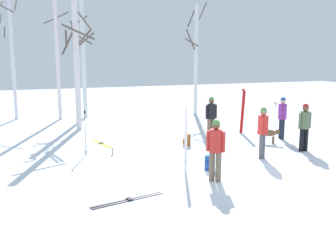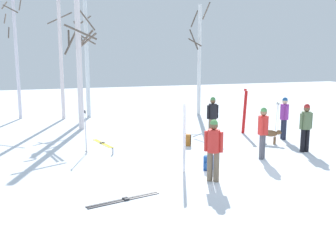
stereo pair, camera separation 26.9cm
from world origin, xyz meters
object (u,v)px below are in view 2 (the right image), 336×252
Objects in this scene: person_1 at (213,115)px; birch_tree_5 at (199,58)px; birch_tree_2 at (60,44)px; birch_tree_3 at (79,61)px; person_4 at (263,130)px; ski_pair_lying_1 at (103,143)px; water_bottle_0 at (113,151)px; birch_tree_4 at (87,56)px; backpack_1 at (208,163)px; person_2 at (284,115)px; person_3 at (306,125)px; ski_poles_1 at (277,117)px; dog at (271,134)px; ski_pair_lying_0 at (124,200)px; backpack_0 at (188,140)px; ski_poles_0 at (86,131)px; ski_pair_planted_0 at (245,111)px; person_0 at (214,146)px; birch_tree_1 at (16,46)px; ski_pair_planted_1 at (184,139)px.

person_1 is 6.83m from birch_tree_5.
birch_tree_2 is 1.29× the size of birch_tree_3.
person_4 reaches higher than ski_pair_lying_1.
birch_tree_4 reaches higher than water_bottle_0.
backpack_1 is at bearing -70.60° from birch_tree_3.
person_2 and person_4 have the same top height.
person_3 reaches higher than backpack_1.
birch_tree_3 reaches higher than backpack_1.
ski_poles_1 is at bearing 68.61° from person_2.
person_2 is 0.29× the size of birch_tree_3.
dog is 0.11× the size of birch_tree_4.
ski_pair_lying_0 is at bearing -97.69° from water_bottle_0.
ski_pair_lying_1 is 7.57m from ski_poles_1.
backpack_0 reaches higher than ski_pair_lying_0.
ski_pair_lying_0 and ski_pair_lying_1 have the same top height.
birch_tree_3 is at bearing 85.01° from ski_poles_0.
ski_poles_1 is at bearing 5.91° from ski_poles_0.
person_3 is 1.12× the size of ski_poles_0.
dog is at bearing 49.90° from person_4.
backpack_0 is at bearing 53.50° from ski_pair_lying_0.
ski_pair_planted_0 is (1.77, 0.52, -0.01)m from person_1.
birch_tree_5 is at bearing 99.95° from ski_poles_1.
birch_tree_4 is at bearing 87.72° from water_bottle_0.
person_0 is 1.01× the size of ski_pair_lying_1.
person_2 is at bearing -45.49° from birch_tree_2.
ski_poles_0 is at bearing 93.04° from ski_pair_lying_0.
ski_poles_0 is at bearing 124.50° from person_0.
person_4 is 2.43m from dog.
person_0 is 14.27m from birch_tree_1.
birch_tree_2 is (2.19, -0.84, 0.12)m from birch_tree_1.
birch_tree_3 reaches higher than ski_pair_lying_0.
birch_tree_4 reaches higher than birch_tree_3.
ski_pair_lying_0 is 1.22× the size of ski_poles_0.
backpack_0 reaches higher than water_bottle_0.
person_1 is 6.53m from birch_tree_3.
person_1 is at bearing -163.65° from ski_pair_planted_0.
person_4 is 3.90× the size of backpack_1.
birch_tree_1 is at bearing 112.95° from ski_pair_lying_1.
person_1 is at bearing 93.60° from person_4.
backpack_1 is at bearing -1.08° from ski_pair_planted_1.
birch_tree_5 is at bearing 18.26° from birch_tree_3.
backpack_0 is at bearing -24.89° from ski_pair_lying_1.
dog is (1.52, 1.80, -0.59)m from person_4.
person_0 is 7.43m from ski_poles_1.
ski_poles_0 is at bearing -75.13° from birch_tree_1.
person_0 reaches higher than ski_pair_lying_1.
person_2 is 0.84× the size of ski_pair_planted_1.
birch_tree_4 is at bearing -13.05° from birch_tree_1.
birch_tree_3 is (-7.48, 4.95, 2.11)m from person_2.
person_3 is 0.28× the size of birch_tree_5.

